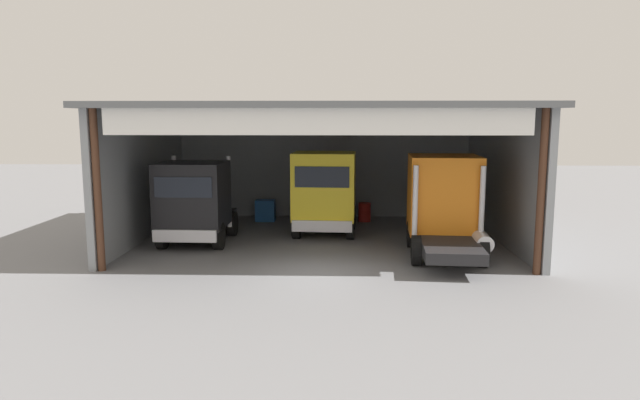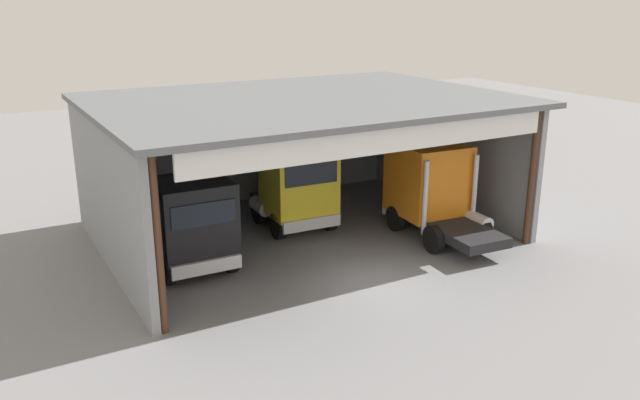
{
  "view_description": "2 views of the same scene",
  "coord_description": "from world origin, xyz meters",
  "px_view_note": "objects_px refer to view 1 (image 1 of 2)",
  "views": [
    {
      "loc": [
        0.61,
        -16.79,
        4.84
      ],
      "look_at": [
        0.0,
        3.62,
        1.79
      ],
      "focal_mm": 31.14,
      "sensor_mm": 36.0,
      "label": 1
    },
    {
      "loc": [
        -10.98,
        -15.88,
        8.85
      ],
      "look_at": [
        0.0,
        3.62,
        1.79
      ],
      "focal_mm": 36.59,
      "sensor_mm": 36.0,
      "label": 2
    }
  ],
  "objects_px": {
    "oil_drum": "(365,212)",
    "tool_cart": "(265,210)",
    "truck_orange_yard_outside": "(445,203)",
    "truck_black_right_bay": "(195,201)",
    "truck_yellow_center_bay": "(324,192)"
  },
  "relations": [
    {
      "from": "truck_yellow_center_bay",
      "to": "tool_cart",
      "type": "xyz_separation_m",
      "value": [
        -2.84,
        3.17,
        -1.31
      ]
    },
    {
      "from": "oil_drum",
      "to": "tool_cart",
      "type": "height_order",
      "value": "tool_cart"
    },
    {
      "from": "truck_orange_yard_outside",
      "to": "tool_cart",
      "type": "xyz_separation_m",
      "value": [
        -7.19,
        6.08,
        -1.34
      ]
    },
    {
      "from": "truck_orange_yard_outside",
      "to": "oil_drum",
      "type": "relative_size",
      "value": 6.32
    },
    {
      "from": "truck_yellow_center_bay",
      "to": "truck_orange_yard_outside",
      "type": "xyz_separation_m",
      "value": [
        4.36,
        -2.91,
        0.03
      ]
    },
    {
      "from": "truck_yellow_center_bay",
      "to": "tool_cart",
      "type": "distance_m",
      "value": 4.45
    },
    {
      "from": "oil_drum",
      "to": "tool_cart",
      "type": "xyz_separation_m",
      "value": [
        -4.67,
        -0.03,
        0.07
      ]
    },
    {
      "from": "oil_drum",
      "to": "truck_orange_yard_outside",
      "type": "bearing_deg",
      "value": -67.59
    },
    {
      "from": "truck_orange_yard_outside",
      "to": "truck_black_right_bay",
      "type": "bearing_deg",
      "value": 177.08
    },
    {
      "from": "truck_black_right_bay",
      "to": "oil_drum",
      "type": "relative_size",
      "value": 5.83
    },
    {
      "from": "tool_cart",
      "to": "oil_drum",
      "type": "bearing_deg",
      "value": 0.42
    },
    {
      "from": "truck_yellow_center_bay",
      "to": "tool_cart",
      "type": "relative_size",
      "value": 4.34
    },
    {
      "from": "truck_black_right_bay",
      "to": "oil_drum",
      "type": "distance_m",
      "value": 8.45
    },
    {
      "from": "truck_orange_yard_outside",
      "to": "truck_yellow_center_bay",
      "type": "bearing_deg",
      "value": 150.32
    },
    {
      "from": "truck_black_right_bay",
      "to": "tool_cart",
      "type": "relative_size",
      "value": 5.04
    }
  ]
}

